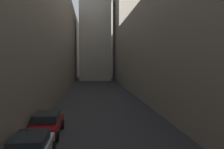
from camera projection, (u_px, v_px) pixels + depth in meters
name	position (u px, v px, depth m)	size (l,w,h in m)	color
ground_plane	(98.00, 91.00, 40.37)	(264.00, 264.00, 0.00)	#232326
building_block_left	(33.00, 38.00, 40.73)	(12.24, 108.00, 19.13)	#60594F
building_block_right	(161.00, 26.00, 42.80)	(12.79, 108.00, 23.88)	gray
parked_car_left_third	(30.00, 149.00, 11.60)	(2.04, 4.41, 1.52)	#B7B7BC
parked_car_left_far	(47.00, 124.00, 16.23)	(1.98, 4.39, 1.61)	maroon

